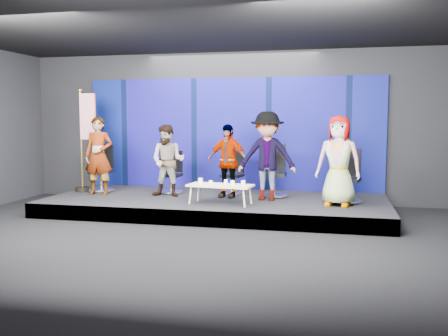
{
  "coord_description": "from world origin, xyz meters",
  "views": [
    {
      "loc": [
        2.47,
        -7.52,
        1.95
      ],
      "look_at": [
        0.19,
        2.4,
        0.94
      ],
      "focal_mm": 40.0,
      "sensor_mm": 36.0,
      "label": 1
    }
  ],
  "objects_px": {
    "panelist_d": "(267,156)",
    "chair_b": "(172,179)",
    "panelist_c": "(227,161)",
    "mug_a": "(200,181)",
    "flag_stand": "(85,137)",
    "mug_b": "(211,183)",
    "mug_e": "(243,183)",
    "chair_c": "(233,180)",
    "panelist_b": "(168,161)",
    "mug_c": "(226,182)",
    "panelist_a": "(99,156)",
    "chair_d": "(274,179)",
    "mug_d": "(233,183)",
    "panelist_e": "(339,161)",
    "coffee_table": "(220,186)",
    "chair_a": "(102,176)",
    "chair_e": "(347,185)"
  },
  "relations": [
    {
      "from": "panelist_d",
      "to": "chair_b",
      "type": "bearing_deg",
      "value": 166.41
    },
    {
      "from": "panelist_c",
      "to": "mug_a",
      "type": "height_order",
      "value": "panelist_c"
    },
    {
      "from": "panelist_c",
      "to": "flag_stand",
      "type": "bearing_deg",
      "value": -170.56
    },
    {
      "from": "mug_b",
      "to": "mug_e",
      "type": "relative_size",
      "value": 0.94
    },
    {
      "from": "panelist_d",
      "to": "mug_a",
      "type": "xyz_separation_m",
      "value": [
        -1.22,
        -0.64,
        -0.46
      ]
    },
    {
      "from": "chair_c",
      "to": "panelist_c",
      "type": "relative_size",
      "value": 0.62
    },
    {
      "from": "panelist_b",
      "to": "panelist_c",
      "type": "relative_size",
      "value": 0.99
    },
    {
      "from": "panelist_d",
      "to": "mug_c",
      "type": "height_order",
      "value": "panelist_d"
    },
    {
      "from": "mug_b",
      "to": "mug_c",
      "type": "relative_size",
      "value": 1.03
    },
    {
      "from": "panelist_b",
      "to": "flag_stand",
      "type": "distance_m",
      "value": 2.12
    },
    {
      "from": "panelist_a",
      "to": "flag_stand",
      "type": "xyz_separation_m",
      "value": [
        -0.48,
        0.33,
        0.39
      ]
    },
    {
      "from": "chair_b",
      "to": "panelist_d",
      "type": "xyz_separation_m",
      "value": [
        2.2,
        -0.47,
        0.59
      ]
    },
    {
      "from": "chair_d",
      "to": "mug_d",
      "type": "distance_m",
      "value": 1.45
    },
    {
      "from": "panelist_e",
      "to": "mug_a",
      "type": "relative_size",
      "value": 16.04
    },
    {
      "from": "coffee_table",
      "to": "mug_e",
      "type": "distance_m",
      "value": 0.46
    },
    {
      "from": "mug_a",
      "to": "panelist_b",
      "type": "bearing_deg",
      "value": 145.19
    },
    {
      "from": "chair_b",
      "to": "chair_d",
      "type": "distance_m",
      "value": 2.28
    },
    {
      "from": "chair_a",
      "to": "mug_b",
      "type": "distance_m",
      "value": 3.12
    },
    {
      "from": "chair_a",
      "to": "chair_e",
      "type": "height_order",
      "value": "chair_e"
    },
    {
      "from": "chair_c",
      "to": "chair_e",
      "type": "relative_size",
      "value": 0.9
    },
    {
      "from": "chair_d",
      "to": "coffee_table",
      "type": "relative_size",
      "value": 0.85
    },
    {
      "from": "chair_b",
      "to": "mug_a",
      "type": "xyz_separation_m",
      "value": [
        0.97,
        -1.11,
        0.13
      ]
    },
    {
      "from": "mug_d",
      "to": "mug_c",
      "type": "bearing_deg",
      "value": 127.4
    },
    {
      "from": "panelist_c",
      "to": "mug_e",
      "type": "distance_m",
      "value": 1.06
    },
    {
      "from": "panelist_c",
      "to": "panelist_d",
      "type": "xyz_separation_m",
      "value": [
        0.86,
        -0.17,
        0.13
      ]
    },
    {
      "from": "mug_c",
      "to": "mug_e",
      "type": "xyz_separation_m",
      "value": [
        0.37,
        -0.14,
        0.0
      ]
    },
    {
      "from": "mug_e",
      "to": "chair_a",
      "type": "bearing_deg",
      "value": 162.67
    },
    {
      "from": "mug_e",
      "to": "chair_b",
      "type": "bearing_deg",
      "value": 147.46
    },
    {
      "from": "flag_stand",
      "to": "chair_c",
      "type": "bearing_deg",
      "value": 10.12
    },
    {
      "from": "panelist_a",
      "to": "mug_a",
      "type": "xyz_separation_m",
      "value": [
        2.45,
        -0.55,
        -0.41
      ]
    },
    {
      "from": "mug_c",
      "to": "mug_e",
      "type": "relative_size",
      "value": 0.92
    },
    {
      "from": "chair_e",
      "to": "mug_b",
      "type": "bearing_deg",
      "value": -148.32
    },
    {
      "from": "coffee_table",
      "to": "mug_b",
      "type": "bearing_deg",
      "value": -145.97
    },
    {
      "from": "chair_a",
      "to": "panelist_b",
      "type": "height_order",
      "value": "panelist_b"
    },
    {
      "from": "chair_e",
      "to": "mug_d",
      "type": "relative_size",
      "value": 10.78
    },
    {
      "from": "panelist_e",
      "to": "mug_a",
      "type": "distance_m",
      "value": 2.69
    },
    {
      "from": "coffee_table",
      "to": "mug_c",
      "type": "distance_m",
      "value": 0.17
    },
    {
      "from": "chair_d",
      "to": "mug_c",
      "type": "xyz_separation_m",
      "value": [
        -0.81,
        -1.06,
        0.06
      ]
    },
    {
      "from": "chair_b",
      "to": "chair_c",
      "type": "distance_m",
      "value": 1.36
    },
    {
      "from": "chair_b",
      "to": "panelist_c",
      "type": "distance_m",
      "value": 1.44
    },
    {
      "from": "mug_c",
      "to": "panelist_d",
      "type": "bearing_deg",
      "value": 37.74
    },
    {
      "from": "chair_b",
      "to": "panelist_e",
      "type": "relative_size",
      "value": 0.55
    },
    {
      "from": "panelist_a",
      "to": "panelist_e",
      "type": "distance_m",
      "value": 5.1
    },
    {
      "from": "chair_e",
      "to": "panelist_d",
      "type": "bearing_deg",
      "value": -164.35
    },
    {
      "from": "mug_e",
      "to": "chair_e",
      "type": "bearing_deg",
      "value": 22.34
    },
    {
      "from": "panelist_b",
      "to": "mug_d",
      "type": "distance_m",
      "value": 1.79
    },
    {
      "from": "mug_b",
      "to": "chair_e",
      "type": "bearing_deg",
      "value": 19.41
    },
    {
      "from": "chair_b",
      "to": "chair_c",
      "type": "xyz_separation_m",
      "value": [
        1.35,
        0.2,
        0.0
      ]
    },
    {
      "from": "panelist_e",
      "to": "mug_c",
      "type": "bearing_deg",
      "value": -162.75
    },
    {
      "from": "chair_a",
      "to": "panelist_c",
      "type": "bearing_deg",
      "value": -9.41
    }
  ]
}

